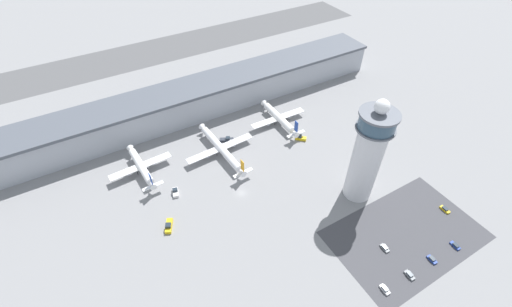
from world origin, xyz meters
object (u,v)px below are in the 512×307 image
Objects in this scene: service_truck_catering at (227,140)px; service_truck_fuel at (169,226)px; car_maroon_suv at (455,246)px; control_tower at (368,154)px; car_blue_compact at (445,209)px; airplane_gate_charlie at (279,118)px; service_truck_water at (176,192)px; car_silver_sedan at (385,289)px; airplane_gate_bravo at (221,148)px; car_white_wagon at (432,259)px; service_truck_baggage at (301,138)px; car_navy_sedan at (385,248)px; airplane_gate_alpha at (141,166)px; car_black_suv at (410,275)px.

service_truck_fuel reaches higher than service_truck_catering.
service_truck_catering is at bearing 115.68° from car_maroon_suv.
control_tower reaches higher than service_truck_catering.
car_blue_compact is at bearing -55.51° from service_truck_catering.
car_maroon_suv is at bearing -34.58° from service_truck_fuel.
airplane_gate_charlie is 5.90× the size of service_truck_water.
car_maroon_suv is 38.68m from car_silver_sedan.
airplane_gate_bravo is 5.74× the size of service_truck_catering.
service_truck_water is 1.42× the size of car_maroon_suv.
service_truck_catering reaches higher than car_white_wagon.
car_navy_sedan is at bearing -98.17° from service_truck_baggage.
airplane_gate_charlie reaches higher than airplane_gate_alpha.
service_truck_baggage is (2.61, -18.23, -2.88)m from airplane_gate_charlie.
service_truck_fuel reaches higher than service_truck_water.
airplane_gate_bravo reaches higher than service_truck_catering.
control_tower reaches higher than car_black_suv.
airplane_gate_alpha is at bearing 169.44° from airplane_gate_bravo.
airplane_gate_charlie is at bearing 24.99° from service_truck_fuel.
airplane_gate_alpha is at bearing 124.44° from car_black_suv.
car_white_wagon is (84.75, -67.11, -0.46)m from service_truck_fuel.
airplane_gate_bravo is 11.53m from service_truck_catering.
service_truck_fuel is 119.25m from car_maroon_suv.
car_black_suv is (-26.31, 0.43, 0.06)m from car_maroon_suv.
service_truck_baggage is 73.92m from car_navy_sedan.
control_tower is at bearing 134.36° from car_blue_compact.
service_truck_baggage is at bearing 81.83° from car_navy_sedan.
airplane_gate_charlie reaches higher than car_black_suv.
car_silver_sedan is 52.44m from car_blue_compact.
airplane_gate_alpha is 0.94× the size of airplane_gate_charlie.
car_maroon_suv is (15.18, -42.23, -24.44)m from control_tower.
service_truck_fuel is at bearing -166.97° from service_truck_baggage.
car_white_wagon is at bearing -46.65° from car_navy_sedan.
control_tower is 48.31m from car_white_wagon.
service_truck_water is 1.32× the size of car_blue_compact.
airplane_gate_alpha is 144.32m from car_maroon_suv.
service_truck_catering reaches higher than car_blue_compact.
service_truck_baggage reaches higher than car_maroon_suv.
service_truck_water is at bearing -178.06° from service_truck_baggage.
car_silver_sedan is at bearing -105.23° from service_truck_baggage.
airplane_gate_charlie reaches higher than car_navy_sedan.
car_maroon_suv is at bearing -1.62° from car_silver_sedan.
service_truck_water reaches higher than car_black_suv.
airplane_gate_bravo is 99.05m from car_silver_sedan.
airplane_gate_alpha is at bearing 133.00° from car_maroon_suv.
car_maroon_suv is (98.18, -67.68, -0.48)m from service_truck_fuel.
airplane_gate_charlie is at bearing 85.43° from car_black_suv.
service_truck_fuel is at bearing 154.19° from car_blue_compact.
car_silver_sedan is at bearing -101.27° from airplane_gate_charlie.
service_truck_baggage is at bearing 1.94° from service_truck_water.
service_truck_baggage is at bearing -28.59° from service_truck_catering.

